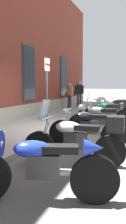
{
  "coord_description": "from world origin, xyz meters",
  "views": [
    {
      "loc": [
        -7.77,
        -2.7,
        1.62
      ],
      "look_at": [
        -1.12,
        -0.37,
        0.81
      ],
      "focal_mm": 39.25,
      "sensor_mm": 36.0,
      "label": 1
    }
  ],
  "objects": [
    {
      "name": "ground_plane",
      "position": [
        0.0,
        0.0,
        0.0
      ],
      "size": [
        140.0,
        140.0,
        0.0
      ],
      "primitive_type": "plane",
      "color": "#565451"
    },
    {
      "name": "pedestrian_tan_coat",
      "position": [
        6.91,
        2.01,
        0.99
      ],
      "size": [
        0.44,
        0.59,
        1.56
      ],
      "color": "#2D3351",
      "rests_on": "sidewalk"
    },
    {
      "name": "motorcycle_black_naked",
      "position": [
        -1.72,
        -1.23,
        0.49
      ],
      "size": [
        0.62,
        2.04,
        0.98
      ],
      "color": "black",
      "rests_on": "ground_plane"
    },
    {
      "name": "motorcycle_grey_naked",
      "position": [
        -0.07,
        -1.22,
        0.48
      ],
      "size": [
        0.69,
        2.0,
        0.96
      ],
      "color": "black",
      "rests_on": "ground_plane"
    },
    {
      "name": "motorcycle_blue_sport",
      "position": [
        -4.86,
        -1.27,
        0.54
      ],
      "size": [
        0.82,
        2.1,
        0.99
      ],
      "color": "black",
      "rests_on": "ground_plane"
    },
    {
      "name": "parking_sign",
      "position": [
        0.26,
        0.72,
        1.68
      ],
      "size": [
        0.36,
        0.07,
        2.42
      ],
      "color": "#4C4C51",
      "rests_on": "sidewalk"
    },
    {
      "name": "sidewalk",
      "position": [
        0.0,
        1.28,
        0.06
      ],
      "size": [
        30.29,
        2.56,
        0.12
      ],
      "primitive_type": "cube",
      "color": "gray",
      "rests_on": "ground_plane"
    },
    {
      "name": "motorcycle_green_touring",
      "position": [
        1.68,
        -1.22,
        0.55
      ],
      "size": [
        0.73,
        2.17,
        1.31
      ],
      "color": "black",
      "rests_on": "ground_plane"
    },
    {
      "name": "motorcycle_white_sport",
      "position": [
        3.26,
        -1.09,
        0.58
      ],
      "size": [
        0.62,
        2.03,
        1.08
      ],
      "color": "black",
      "rests_on": "ground_plane"
    },
    {
      "name": "pedestrian_dark_jacket",
      "position": [
        7.8,
        1.63,
        1.07
      ],
      "size": [
        0.28,
        0.65,
        1.69
      ],
      "color": "#38332D",
      "rests_on": "sidewalk"
    },
    {
      "name": "motorcycle_silver_touring",
      "position": [
        -3.15,
        -1.41,
        0.54
      ],
      "size": [
        0.62,
        2.1,
        1.3
      ],
      "color": "black",
      "rests_on": "ground_plane"
    },
    {
      "name": "motorcycle_yellow_naked",
      "position": [
        4.96,
        -1.06,
        0.48
      ],
      "size": [
        0.63,
        2.09,
        0.95
      ],
      "color": "black",
      "rests_on": "ground_plane"
    }
  ]
}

